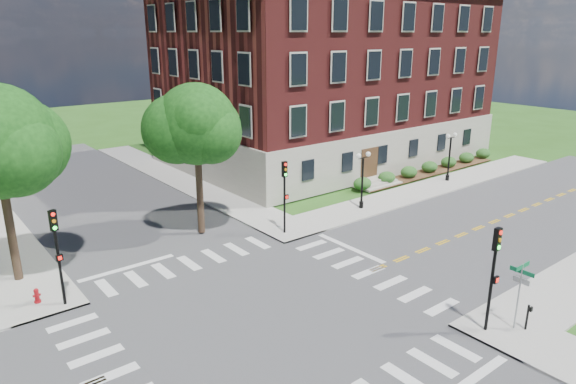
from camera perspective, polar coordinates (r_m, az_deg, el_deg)
ground at (r=24.74m, az=-2.87°, el=-13.49°), size 160.00×160.00×0.00m
road_ew at (r=24.74m, az=-2.87°, el=-13.48°), size 90.00×12.00×0.01m
road_ns at (r=24.74m, az=-2.87°, el=-13.48°), size 12.00×90.00×0.01m
sidewalk_ne at (r=44.66m, az=1.66°, el=0.89°), size 34.00×34.00×0.12m
crosswalk_east at (r=28.99m, az=8.91°, el=-8.82°), size 2.20×10.20×0.02m
stop_bar_east at (r=31.91m, az=6.93°, el=-6.21°), size 0.40×5.50×0.00m
main_building at (r=53.69m, az=4.31°, el=12.62°), size 30.60×22.40×16.50m
shrub_row at (r=49.94m, az=15.39°, el=1.97°), size 18.00×2.00×1.30m
tree_d at (r=32.43m, az=-10.17°, el=7.38°), size 5.09×5.09×9.68m
traffic_signal_se at (r=23.63m, az=21.91°, el=-7.67°), size 0.33×0.36×4.80m
traffic_signal_ne at (r=32.72m, az=-0.38°, el=0.46°), size 0.33×0.36×4.80m
traffic_signal_nw at (r=26.31m, az=-24.30°, el=-5.43°), size 0.36×0.42×4.80m
twin_lamp_west at (r=38.10m, az=8.28°, el=1.67°), size 1.36×0.36×4.23m
twin_lamp_east at (r=47.13m, az=17.52°, el=4.06°), size 1.36×0.36×4.23m
street_sign_pole at (r=24.61m, az=24.41°, el=-9.24°), size 1.10×1.10×3.10m
push_button_post at (r=25.38m, az=25.10°, el=-12.36°), size 0.14×0.21×1.20m
fire_hydrant at (r=28.10m, az=-26.13°, el=-10.34°), size 0.35×0.35×0.75m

